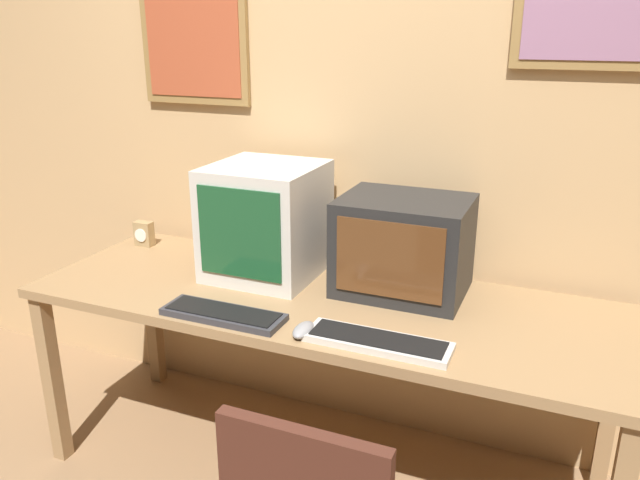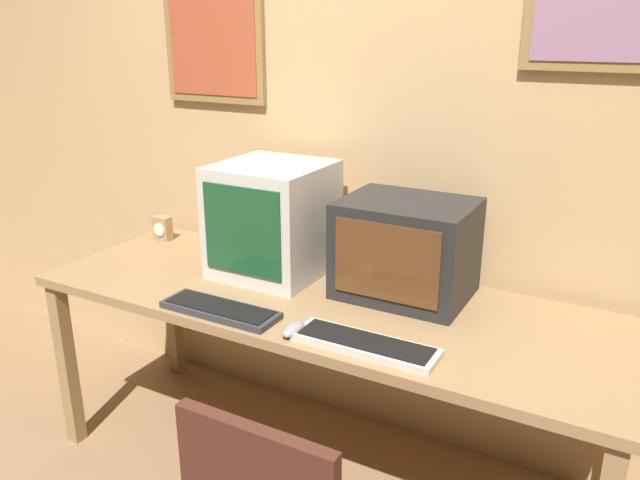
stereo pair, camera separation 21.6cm
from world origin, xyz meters
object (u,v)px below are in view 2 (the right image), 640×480
at_px(monitor_left, 273,219).
at_px(keyboard_main, 220,310).
at_px(desk_clock, 162,228).
at_px(monitor_right, 406,249).
at_px(mouse_near_keyboard, 294,329).
at_px(keyboard_side, 365,344).

bearing_deg(monitor_left, keyboard_main, -83.17).
height_order(keyboard_main, desk_clock, desk_clock).
relative_size(monitor_left, monitor_right, 0.95).
bearing_deg(desk_clock, mouse_near_keyboard, -26.71).
height_order(keyboard_side, mouse_near_keyboard, mouse_near_keyboard).
relative_size(keyboard_side, desk_clock, 4.12).
xyz_separation_m(monitor_right, keyboard_side, (0.05, -0.43, -0.16)).
bearing_deg(monitor_left, mouse_near_keyboard, -50.63).
bearing_deg(monitor_left, desk_clock, 173.07).
relative_size(keyboard_main, keyboard_side, 0.94).
distance_m(keyboard_side, desk_clock, 1.32).
bearing_deg(monitor_left, keyboard_side, -34.21).
xyz_separation_m(keyboard_side, desk_clock, (-1.23, 0.47, 0.04)).
xyz_separation_m(monitor_right, keyboard_main, (-0.48, -0.45, -0.16)).
height_order(monitor_right, keyboard_main, monitor_right).
relative_size(monitor_right, keyboard_side, 1.01).
relative_size(keyboard_side, mouse_near_keyboard, 4.00).
bearing_deg(desk_clock, keyboard_main, -35.06).
distance_m(monitor_left, keyboard_main, 0.46).
relative_size(monitor_right, mouse_near_keyboard, 4.05).
relative_size(monitor_right, keyboard_main, 1.08).
bearing_deg(mouse_near_keyboard, keyboard_side, 6.48).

